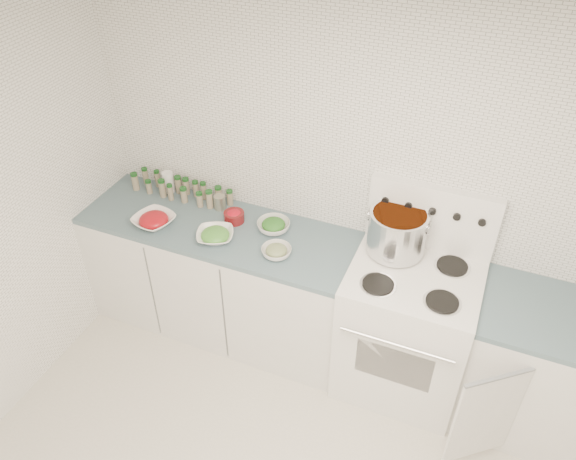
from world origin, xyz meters
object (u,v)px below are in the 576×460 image
object	(u,v)px
stove	(406,326)
bowl_tomato	(154,220)
stock_pot	(397,230)
bowl_snowpea	(215,235)

from	to	relation	value
stove	bowl_tomato	size ratio (longest dim) A/B	4.41
stock_pot	bowl_tomato	world-z (taller)	stock_pot
stock_pot	bowl_tomato	size ratio (longest dim) A/B	1.20
bowl_tomato	bowl_snowpea	world-z (taller)	bowl_tomato
bowl_tomato	bowl_snowpea	size ratio (longest dim) A/B	1.02
bowl_tomato	stove	bearing A→B (deg)	4.73
bowl_tomato	bowl_snowpea	xyz separation A→B (m)	(0.44, 0.02, -0.00)
stock_pot	bowl_snowpea	distance (m)	1.13
stove	stock_pot	world-z (taller)	stove
stove	bowl_tomato	xyz separation A→B (m)	(-1.69, -0.14, 0.44)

